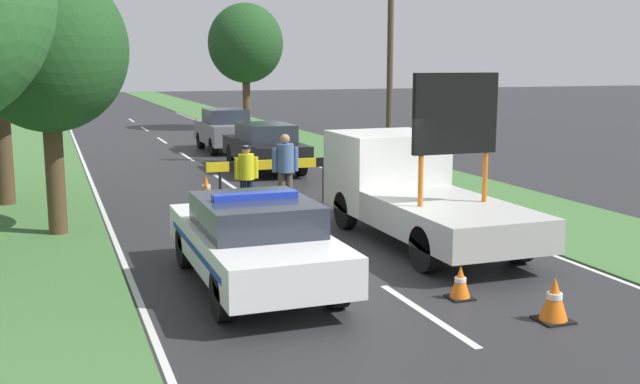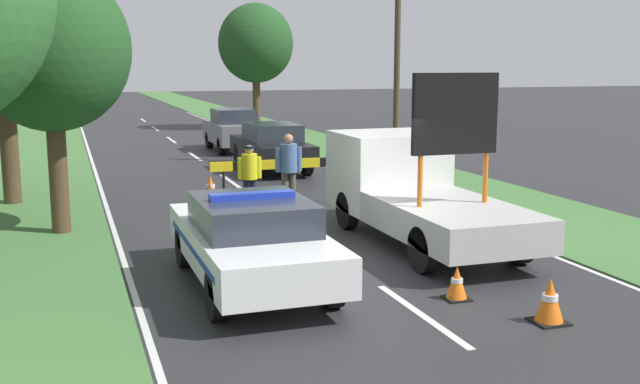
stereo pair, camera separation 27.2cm
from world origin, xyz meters
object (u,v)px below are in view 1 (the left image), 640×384
Objects in this scene: traffic_cone_near_truck at (206,188)px; roadside_tree_near_left at (48,50)px; work_truck at (410,188)px; queued_car_sedan_black at (265,146)px; traffic_cone_behind_barrier at (460,282)px; police_car at (254,239)px; roadside_tree_near_right at (246,44)px; traffic_cone_near_police at (554,299)px; queued_car_suv_grey at (225,130)px; utility_pole at (390,28)px; police_officer at (246,173)px; road_barrier at (273,167)px; traffic_cone_centre_front at (339,188)px; pedestrian_civilian at (285,165)px; traffic_cone_lane_edge at (206,196)px.

roadside_tree_near_left reaches higher than traffic_cone_near_truck.
queued_car_sedan_black is at bearing -89.91° from work_truck.
traffic_cone_behind_barrier is at bearing -49.62° from roadside_tree_near_left.
police_car is 0.73× the size of roadside_tree_near_right.
traffic_cone_near_truck is 1.28× the size of traffic_cone_behind_barrier.
traffic_cone_near_police is (-0.42, -5.12, -0.70)m from work_truck.
roadside_tree_near_left is at bearing 125.43° from police_car.
queued_car_sedan_black is 5.79m from queued_car_suv_grey.
utility_pole reaches higher than work_truck.
traffic_cone_near_police is (2.02, -8.63, -0.63)m from police_officer.
road_barrier is 5.62× the size of traffic_cone_centre_front.
pedestrian_civilian is 2.05m from traffic_cone_centre_front.
work_truck is (3.79, 2.14, 0.26)m from police_car.
utility_pole is (5.49, 5.93, 3.51)m from pedestrian_civilian.
pedestrian_civilian is 5.84m from roadside_tree_near_left.
traffic_cone_near_truck is (-1.54, 1.78, -0.74)m from pedestrian_civilian.
utility_pole is at bearing 43.33° from pedestrian_civilian.
traffic_cone_near_police is 1.06× the size of traffic_cone_centre_front.
police_officer is 2.46× the size of traffic_cone_near_truck.
queued_car_sedan_black reaches higher than traffic_cone_near_police.
work_truck is at bearing 34.48° from police_car.
traffic_cone_centre_front is 0.07× the size of utility_pole.
work_truck is 4.05m from traffic_cone_behind_barrier.
traffic_cone_near_police is 15.14m from queued_car_sedan_black.
queued_car_suv_grey is 0.61× the size of roadside_tree_near_right.
traffic_cone_near_truck is 9.38m from traffic_cone_behind_barrier.
pedestrian_civilian is at bearing -49.16° from traffic_cone_near_truck.
road_barrier is at bearing 82.75° from queued_car_suv_grey.
police_car is at bearing -105.77° from road_barrier.
queued_car_sedan_black is 15.91m from roadside_tree_near_right.
roadside_tree_near_right is at bearing 72.62° from traffic_cone_near_truck.
traffic_cone_near_truck is at bearing 58.32° from queued_car_sedan_black.
utility_pole is (4.01, 9.51, 3.57)m from work_truck.
police_officer is 1.33m from traffic_cone_lane_edge.
utility_pole reaches higher than traffic_cone_lane_edge.
pedestrian_civilian reaches higher than police_officer.
pedestrian_civilian is 2.47m from traffic_cone_near_truck.
queued_car_suv_grey reaches higher than traffic_cone_lane_edge.
traffic_cone_behind_barrier is (-0.68, 1.29, -0.06)m from traffic_cone_near_police.
traffic_cone_centre_front is (2.66, 0.92, -0.65)m from police_officer.
queued_car_sedan_black reaches higher than traffic_cone_near_truck.
pedestrian_civilian is 2.80× the size of traffic_cone_near_truck.
road_barrier is 5.10× the size of traffic_cone_near_truck.
utility_pole is (5.11, 13.33, 4.32)m from traffic_cone_behind_barrier.
roadside_tree_near_left reaches higher than traffic_cone_near_police.
queued_car_sedan_black is (1.34, 6.44, -0.26)m from pedestrian_civilian.
police_car is at bearing -123.79° from utility_pole.
traffic_cone_centre_front is (4.00, 6.57, -0.45)m from police_car.
road_barrier is 1.95m from traffic_cone_centre_front.
police_car is 0.84× the size of work_truck.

